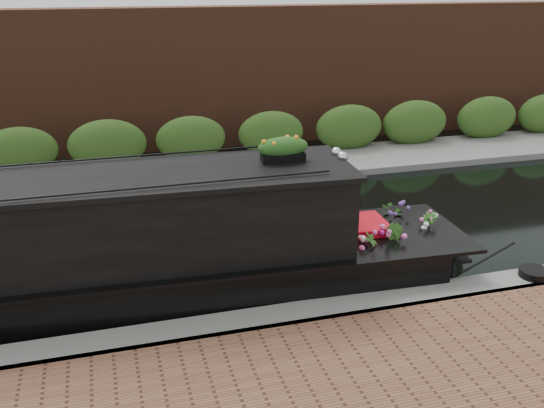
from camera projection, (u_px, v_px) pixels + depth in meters
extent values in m
plane|color=black|center=(238.00, 239.00, 11.83)|extent=(80.00, 80.00, 0.00)
cube|color=slate|center=(289.00, 328.00, 8.86)|extent=(40.00, 0.60, 0.50)
cube|color=slate|center=(201.00, 175.00, 15.60)|extent=(40.00, 2.40, 0.34)
cube|color=#2E501A|center=(196.00, 165.00, 16.41)|extent=(40.00, 1.10, 2.80)
cube|color=#522C1B|center=(184.00, 145.00, 18.29)|extent=(40.00, 1.00, 8.00)
cube|color=black|center=(52.00, 228.00, 8.85)|extent=(8.96, 2.13, 1.30)
cube|color=black|center=(46.00, 184.00, 8.60)|extent=(9.11, 2.28, 0.08)
cube|color=red|center=(337.00, 199.00, 10.00)|extent=(0.14, 1.69, 1.30)
cube|color=black|center=(277.00, 222.00, 8.87)|extent=(0.87, 0.07, 0.53)
cube|color=red|center=(363.00, 234.00, 10.38)|extent=(0.81, 0.91, 0.48)
sphere|color=silver|center=(343.00, 157.00, 9.61)|extent=(0.17, 0.17, 0.17)
sphere|color=silver|center=(336.00, 152.00, 9.86)|extent=(0.17, 0.17, 0.17)
cube|color=black|center=(283.00, 157.00, 9.48)|extent=(0.70, 0.28, 0.13)
ellipsoid|color=orange|center=(283.00, 146.00, 9.41)|extent=(0.76, 0.27, 0.23)
imported|color=#29581D|center=(370.00, 249.00, 9.73)|extent=(0.36, 0.36, 0.57)
imported|color=#29581D|center=(395.00, 243.00, 9.88)|extent=(0.41, 0.43, 0.62)
imported|color=#29581D|center=(395.00, 219.00, 10.99)|extent=(0.52, 0.47, 0.50)
imported|color=#29581D|center=(428.00, 229.00, 10.49)|extent=(0.43, 0.43, 0.58)
imported|color=#29581D|center=(344.00, 217.00, 11.06)|extent=(0.29, 0.33, 0.53)
cylinder|color=brown|center=(451.00, 248.00, 11.02)|extent=(0.36, 0.33, 0.36)
cylinder|color=black|center=(534.00, 273.00, 9.83)|extent=(0.49, 0.49, 0.12)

